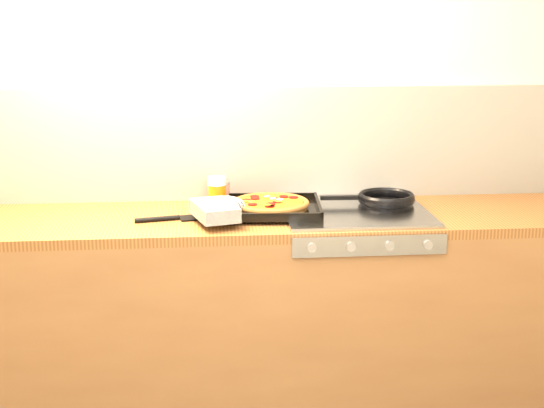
{
  "coord_description": "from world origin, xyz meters",
  "views": [
    {
      "loc": [
        -0.17,
        -1.93,
        1.7
      ],
      "look_at": [
        0.1,
        1.08,
        0.95
      ],
      "focal_mm": 50.0,
      "sensor_mm": 36.0,
      "label": 1
    }
  ],
  "objects": [
    {
      "name": "stovetop",
      "position": [
        0.45,
        1.1,
        0.91
      ],
      "size": [
        0.6,
        0.56,
        0.02
      ],
      "primitive_type": "cube",
      "color": "#9C9DA1",
      "rests_on": "counter_run"
    },
    {
      "name": "frying_pan",
      "position": [
        0.6,
        1.17,
        0.94
      ],
      "size": [
        0.41,
        0.25,
        0.04
      ],
      "color": "black",
      "rests_on": "stovetop"
    },
    {
      "name": "juice_glass",
      "position": [
        -0.12,
        1.24,
        0.97
      ],
      "size": [
        0.1,
        0.1,
        0.13
      ],
      "color": "orange",
      "rests_on": "counter_run"
    },
    {
      "name": "wooden_spoon",
      "position": [
        0.05,
        1.27,
        0.91
      ],
      "size": [
        0.3,
        0.05,
        0.02
      ],
      "color": "#A27C45",
      "rests_on": "counter_run"
    },
    {
      "name": "black_spatula",
      "position": [
        -0.31,
        1.05,
        0.91
      ],
      "size": [
        0.29,
        0.11,
        0.02
      ],
      "color": "black",
      "rests_on": "counter_run"
    },
    {
      "name": "room_shell",
      "position": [
        0.0,
        1.39,
        1.15
      ],
      "size": [
        3.2,
        3.2,
        3.2
      ],
      "color": "white",
      "rests_on": "ground"
    },
    {
      "name": "tomato_can",
      "position": [
        -0.1,
        1.3,
        0.95
      ],
      "size": [
        0.08,
        0.08,
        0.1
      ],
      "color": "maroon",
      "rests_on": "counter_run"
    },
    {
      "name": "counter_run",
      "position": [
        0.0,
        1.1,
        0.45
      ],
      "size": [
        3.2,
        0.62,
        0.9
      ],
      "color": "brown",
      "rests_on": "ground"
    },
    {
      "name": "pizza_on_tray",
      "position": [
        0.03,
        1.08,
        0.94
      ],
      "size": [
        0.56,
        0.46,
        0.07
      ],
      "color": "black",
      "rests_on": "stovetop"
    }
  ]
}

